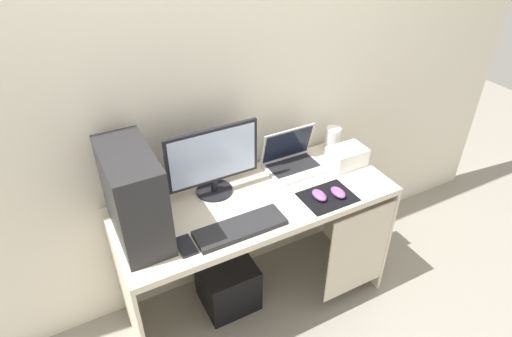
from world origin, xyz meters
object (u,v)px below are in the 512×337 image
object	(u,v)px
laptop	(292,160)
mouse_left	(319,195)
keyboard	(240,228)
pc_tower	(134,196)
cell_phone	(186,246)
subwoofer	(228,283)
mouse_right	(338,192)
speaker	(333,139)
monitor	(213,161)
projector	(347,157)

from	to	relation	value
laptop	mouse_left	bearing A→B (deg)	-96.02
keyboard	mouse_left	distance (m)	0.44
pc_tower	cell_phone	bearing A→B (deg)	-49.83
keyboard	subwoofer	xyz separation A→B (m)	(0.02, 0.23, -0.62)
laptop	keyboard	xyz separation A→B (m)	(-0.47, -0.33, -0.03)
mouse_right	cell_phone	bearing A→B (deg)	178.61
speaker	keyboard	distance (m)	0.85
speaker	mouse_right	xyz separation A→B (m)	(-0.23, -0.37, -0.05)
pc_tower	monitor	bearing A→B (deg)	16.46
cell_phone	speaker	bearing A→B (deg)	18.87
speaker	subwoofer	distance (m)	1.02
monitor	mouse_left	size ratio (longest dim) A/B	4.86
laptop	mouse_left	size ratio (longest dim) A/B	3.20
monitor	cell_phone	xyz separation A→B (m)	(-0.27, -0.29, -0.18)
keyboard	cell_phone	xyz separation A→B (m)	(-0.26, 0.01, -0.01)
pc_tower	subwoofer	world-z (taller)	pc_tower
subwoofer	keyboard	bearing A→B (deg)	-94.73
pc_tower	mouse_right	world-z (taller)	pc_tower
cell_phone	mouse_right	bearing A→B (deg)	-1.39
mouse_left	projector	bearing A→B (deg)	31.03
subwoofer	pc_tower	bearing A→B (deg)	-173.90
speaker	keyboard	size ratio (longest dim) A/B	0.34
laptop	monitor	bearing A→B (deg)	-177.67
pc_tower	laptop	bearing A→B (deg)	9.12
speaker	projector	xyz separation A→B (m)	(-0.02, -0.16, -0.02)
projector	subwoofer	size ratio (longest dim) A/B	0.68
projector	cell_phone	size ratio (longest dim) A/B	1.54
laptop	projector	xyz separation A→B (m)	(0.27, -0.12, 0.01)
laptop	speaker	world-z (taller)	laptop
laptop	subwoofer	xyz separation A→B (m)	(-0.46, -0.10, -0.65)
projector	cell_phone	world-z (taller)	projector
monitor	laptop	world-z (taller)	monitor
pc_tower	mouse_right	distance (m)	0.98
speaker	mouse_right	world-z (taller)	speaker
pc_tower	keyboard	xyz separation A→B (m)	(0.40, -0.19, -0.20)
pc_tower	speaker	world-z (taller)	pc_tower
monitor	keyboard	xyz separation A→B (m)	(-0.01, -0.31, -0.18)
laptop	projector	bearing A→B (deg)	-24.25
speaker	mouse_right	bearing A→B (deg)	-122.05
keyboard	mouse_left	xyz separation A→B (m)	(0.44, 0.02, 0.01)
mouse_left	cell_phone	bearing A→B (deg)	-179.52
mouse_left	subwoofer	distance (m)	0.79
keyboard	subwoofer	bearing A→B (deg)	85.27
cell_phone	laptop	bearing A→B (deg)	23.22
monitor	pc_tower	bearing A→B (deg)	-163.54
laptop	mouse_left	xyz separation A→B (m)	(-0.03, -0.31, -0.02)
projector	mouse_right	distance (m)	0.30
projector	laptop	bearing A→B (deg)	155.75
speaker	cell_phone	size ratio (longest dim) A/B	1.10
pc_tower	speaker	bearing A→B (deg)	8.62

